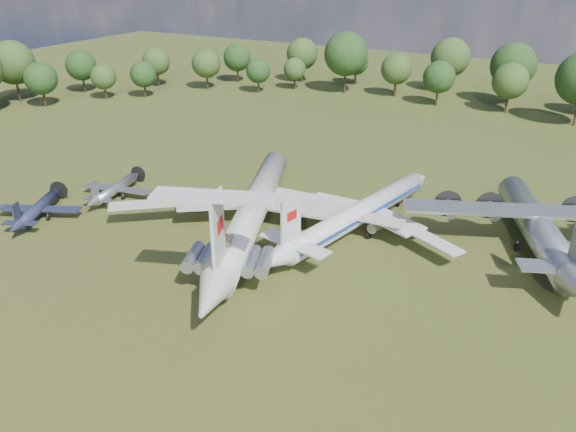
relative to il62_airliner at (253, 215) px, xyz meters
The scene contains 7 objects.
ground 4.68m from the il62_airliner, behind, with size 300.00×300.00×0.00m, color #284015.
il62_airliner is the anchor object (origin of this frame).
tu104_jet 13.87m from the il62_airliner, 29.19° to the left, with size 29.87×39.83×3.98m, color silver, non-canonical shape.
an12_transport 35.64m from the il62_airliner, 21.04° to the left, with size 32.50×36.33×4.78m, color #ADB0B5, non-canonical shape.
small_prop_west 30.33m from the il62_airliner, 158.84° to the right, with size 11.47×15.65×2.29m, color black, non-canonical shape.
small_prop_northwest 24.24m from the il62_airliner, behind, with size 10.84×14.78×2.17m, color #9EA1A6, non-canonical shape.
person_on_il62 14.39m from the il62_airliner, 69.61° to the right, with size 0.69×0.45×1.88m, color #967E4C.
Camera 1 is at (39.56, -56.83, 33.80)m, focal length 35.00 mm.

